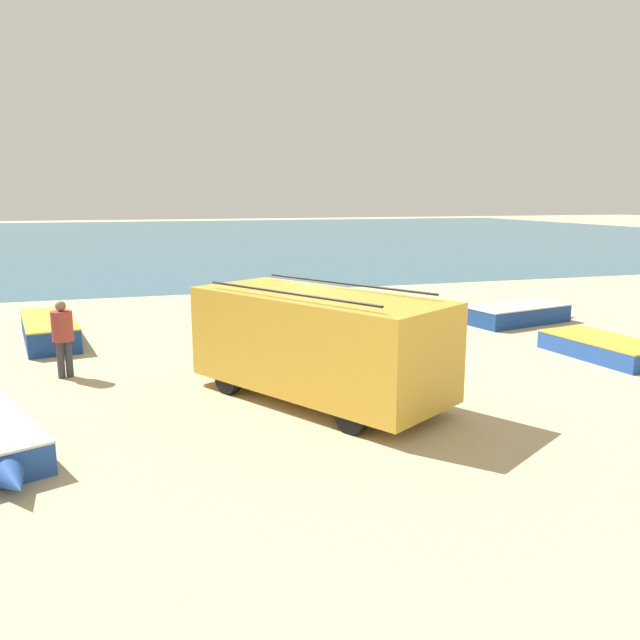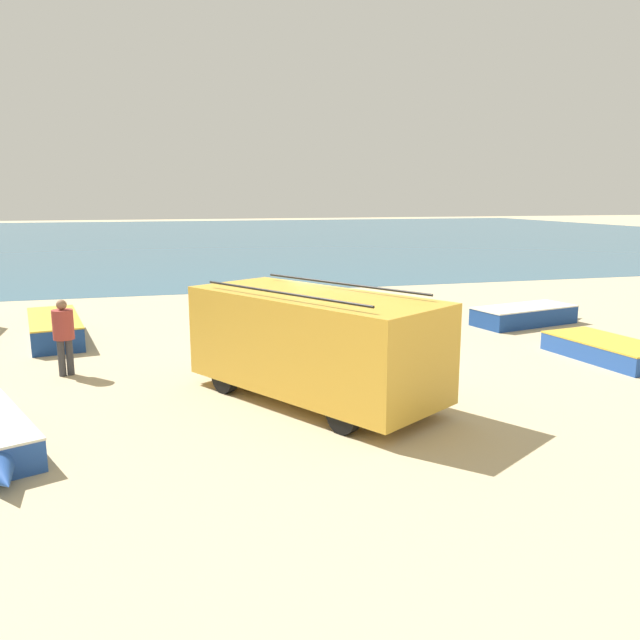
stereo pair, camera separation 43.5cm
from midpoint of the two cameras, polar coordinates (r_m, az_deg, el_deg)
ground_plane at (r=15.79m, az=0.87°, el=-3.72°), size 200.00×200.00×0.00m
sea_water at (r=66.82m, az=-12.86°, el=7.50°), size 120.00×80.00×0.01m
parked_van at (r=12.53m, az=-1.25°, el=-1.97°), size 4.68×5.79×2.32m
fishing_rowboat_0 at (r=18.75m, az=-2.18°, el=-0.40°), size 2.50×3.83×0.59m
fishing_rowboat_1 at (r=21.38m, az=17.38°, el=0.54°), size 4.26×2.10×0.59m
fishing_rowboat_2 at (r=19.59m, az=-24.14°, el=-0.74°), size 2.02×4.84×0.68m
fishing_rowboat_4 at (r=17.63m, az=23.65°, el=-2.27°), size 1.99×3.83×0.49m
fisherman_0 at (r=15.33m, az=-23.23°, el=-1.02°), size 0.47×0.47×1.78m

